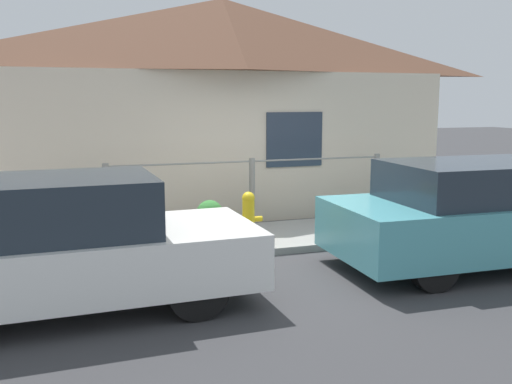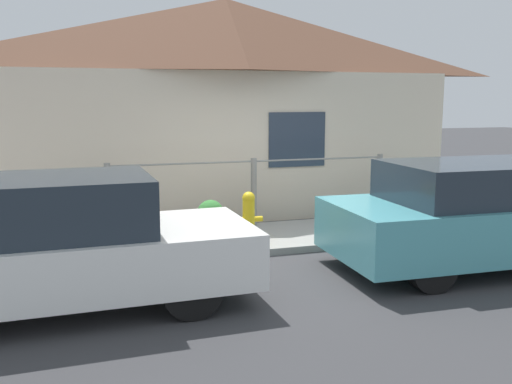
# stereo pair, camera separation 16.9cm
# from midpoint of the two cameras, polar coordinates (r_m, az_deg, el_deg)

# --- Properties ---
(ground_plane) EXTENTS (60.00, 60.00, 0.00)m
(ground_plane) POSITION_cam_midpoint_polar(r_m,az_deg,el_deg) (8.36, 3.66, -6.29)
(ground_plane) COLOR #38383A
(sidewalk) EXTENTS (24.00, 1.74, 0.11)m
(sidewalk) POSITION_cam_midpoint_polar(r_m,az_deg,el_deg) (9.13, 1.67, -4.58)
(sidewalk) COLOR gray
(sidewalk) RESTS_ON ground_plane
(house) EXTENTS (8.72, 2.23, 4.12)m
(house) POSITION_cam_midpoint_polar(r_m,az_deg,el_deg) (11.19, -2.43, 14.37)
(house) COLOR beige
(house) RESTS_ON ground_plane
(fence) EXTENTS (4.90, 0.10, 1.15)m
(fence) POSITION_cam_midpoint_polar(r_m,az_deg,el_deg) (9.67, 0.27, 0.35)
(fence) COLOR gray
(fence) RESTS_ON sidewalk
(car_left) EXTENTS (4.25, 1.75, 1.45)m
(car_left) POSITION_cam_midpoint_polar(r_m,az_deg,el_deg) (6.38, -19.13, -5.06)
(car_left) COLOR white
(car_left) RESTS_ON ground_plane
(car_right) EXTENTS (4.32, 1.92, 1.42)m
(car_right) POSITION_cam_midpoint_polar(r_m,az_deg,el_deg) (8.30, 22.40, -2.09)
(car_right) COLOR teal
(car_right) RESTS_ON ground_plane
(fire_hydrant) EXTENTS (0.43, 0.19, 0.77)m
(fire_hydrant) POSITION_cam_midpoint_polar(r_m,az_deg,el_deg) (8.53, -0.17, -2.42)
(fire_hydrant) COLOR yellow
(fire_hydrant) RESTS_ON sidewalk
(potted_plant_near_hydrant) EXTENTS (0.42, 0.42, 0.58)m
(potted_plant_near_hydrant) POSITION_cam_midpoint_polar(r_m,az_deg,el_deg) (8.92, -4.03, -2.42)
(potted_plant_near_hydrant) COLOR brown
(potted_plant_near_hydrant) RESTS_ON sidewalk
(potted_plant_by_fence) EXTENTS (0.37, 0.37, 0.51)m
(potted_plant_by_fence) POSITION_cam_midpoint_polar(r_m,az_deg,el_deg) (8.69, -15.45, -3.35)
(potted_plant_by_fence) COLOR brown
(potted_plant_by_fence) RESTS_ON sidewalk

